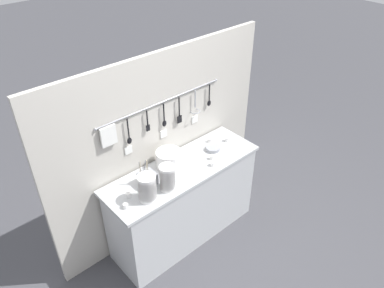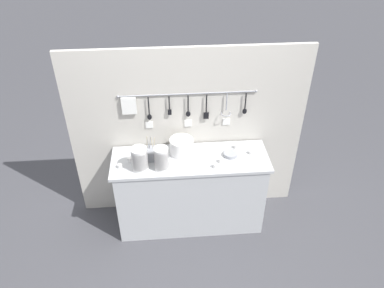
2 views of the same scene
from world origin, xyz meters
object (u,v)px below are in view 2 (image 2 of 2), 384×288
bowl_stack_tall_left (161,159)px  steel_mixing_bowl (231,154)px  plate_stack (182,146)px  bowl_stack_nested_right (140,159)px  cutlery_caddy (153,154)px  cup_edge_near (251,152)px  cup_by_caddy (129,160)px  cup_back_right (221,161)px  cup_front_left (120,166)px  cup_back_left (215,166)px  cup_mid_row (236,146)px

bowl_stack_tall_left → steel_mixing_bowl: bearing=12.2°
plate_stack → bowl_stack_nested_right: bearing=-151.3°
plate_stack → cutlery_caddy: size_ratio=0.91×
cutlery_caddy → bowl_stack_tall_left: bearing=-63.0°
bowl_stack_tall_left → bowl_stack_nested_right: bearing=177.2°
plate_stack → cup_edge_near: bearing=-5.7°
cup_by_caddy → cup_back_right: 0.86m
bowl_stack_nested_right → plate_stack: bowl_stack_nested_right is taller
cup_back_right → plate_stack: bearing=153.7°
cup_front_left → cutlery_caddy: bearing=21.8°
bowl_stack_nested_right → plate_stack: size_ratio=1.02×
bowl_stack_tall_left → cup_back_right: 0.56m
plate_stack → steel_mixing_bowl: size_ratio=1.68×
cutlery_caddy → cup_front_left: bearing=-158.2°
bowl_stack_tall_left → plate_stack: (0.19, 0.22, -0.04)m
bowl_stack_tall_left → cup_front_left: bowl_stack_tall_left is taller
cutlery_caddy → cup_back_left: bearing=-18.2°
plate_stack → steel_mixing_bowl: (0.46, -0.08, -0.06)m
steel_mixing_bowl → cup_mid_row: (0.07, 0.11, 0.00)m
cup_edge_near → cup_mid_row: size_ratio=1.00×
cup_mid_row → cup_by_caddy: bearing=-173.1°
plate_stack → cup_mid_row: size_ratio=5.46×
cup_by_caddy → cup_back_right: bearing=-5.9°
steel_mixing_bowl → cup_front_left: cup_front_left is taller
cup_back_left → cup_by_caddy: (-0.79, 0.16, 0.00)m
bowl_stack_tall_left → cup_edge_near: 0.88m
cup_back_left → cup_edge_near: same height
bowl_stack_nested_right → cup_front_left: (-0.19, 0.03, -0.10)m
cup_back_left → cup_by_caddy: size_ratio=1.00×
cutlery_caddy → cup_back_left: cutlery_caddy is taller
cup_front_left → cup_edge_near: (1.24, 0.11, 0.00)m
plate_stack → cup_back_left: (0.29, -0.25, -0.06)m
cup_by_caddy → cup_front_left: bearing=-132.7°
cup_by_caddy → cup_edge_near: bearing=1.1°
bowl_stack_nested_right → steel_mixing_bowl: (0.85, 0.13, -0.10)m
cup_back_right → cup_mid_row: size_ratio=1.00×
bowl_stack_nested_right → cup_mid_row: size_ratio=5.57×
bowl_stack_nested_right → cup_by_caddy: size_ratio=5.57×
bowl_stack_nested_right → steel_mixing_bowl: bearing=8.9°
cup_back_right → cup_mid_row: 0.28m
cup_front_left → cup_edge_near: 1.25m
bowl_stack_tall_left → cup_by_caddy: bearing=156.1°
bowl_stack_nested_right → cup_mid_row: bowl_stack_nested_right is taller
bowl_stack_tall_left → cutlery_caddy: size_ratio=0.93×
bowl_stack_nested_right → cup_mid_row: (0.92, 0.25, -0.10)m
cup_edge_near → plate_stack: bearing=174.3°
cup_back_left → cup_front_left: size_ratio=1.00×
bowl_stack_tall_left → cup_back_left: bearing=-2.9°
cup_edge_near → cup_mid_row: same height
cutlery_caddy → cup_edge_near: cutlery_caddy is taller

